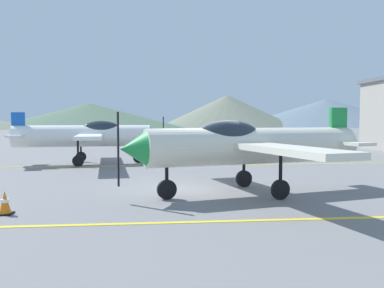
{
  "coord_description": "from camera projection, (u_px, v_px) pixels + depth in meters",
  "views": [
    {
      "loc": [
        -1.5,
        -12.93,
        2.31
      ],
      "look_at": [
        0.36,
        6.0,
        1.2
      ],
      "focal_mm": 36.18,
      "sensor_mm": 36.0,
      "label": 1
    }
  ],
  "objects": [
    {
      "name": "apron_line_near",
      "position": [
        220.0,
        221.0,
        8.91
      ],
      "size": [
        80.0,
        0.16,
        0.01
      ],
      "primitive_type": "cube",
      "color": "yellow",
      "rests_on": "ground_plane"
    },
    {
      "name": "ground_plane",
      "position": [
        199.0,
        190.0,
        13.13
      ],
      "size": [
        400.0,
        400.0,
        0.0
      ],
      "primitive_type": "plane",
      "color": "slate"
    },
    {
      "name": "hill_centerleft",
      "position": [
        90.0,
        116.0,
        142.34
      ],
      "size": [
        69.79,
        69.79,
        8.97
      ],
      "primitive_type": "cone",
      "color": "#4C6651",
      "rests_on": "ground_plane"
    },
    {
      "name": "hill_centerright",
      "position": [
        227.0,
        111.0,
        170.96
      ],
      "size": [
        60.47,
        60.47,
        14.0
      ],
      "primitive_type": "cone",
      "color": "slate",
      "rests_on": "ground_plane"
    },
    {
      "name": "airplane_mid",
      "position": [
        89.0,
        135.0,
        20.97
      ],
      "size": [
        8.14,
        9.34,
        2.79
      ],
      "color": "white",
      "rests_on": "ground_plane"
    },
    {
      "name": "hill_right",
      "position": [
        326.0,
        113.0,
        179.0
      ],
      "size": [
        83.12,
        83.12,
        12.67
      ],
      "primitive_type": "cone",
      "color": "slate",
      "rests_on": "ground_plane"
    },
    {
      "name": "apron_line_far",
      "position": [
        183.0,
        165.0,
        20.32
      ],
      "size": [
        80.0,
        0.16,
        0.01
      ],
      "primitive_type": "cube",
      "color": "yellow",
      "rests_on": "ground_plane"
    },
    {
      "name": "traffic_cone_front",
      "position": [
        5.0,
        203.0,
        9.59
      ],
      "size": [
        0.36,
        0.36,
        0.59
      ],
      "color": "black",
      "rests_on": "ground_plane"
    },
    {
      "name": "airplane_near",
      "position": [
        246.0,
        145.0,
        12.28
      ],
      "size": [
        8.16,
        9.27,
        2.79
      ],
      "color": "silver",
      "rests_on": "ground_plane"
    }
  ]
}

